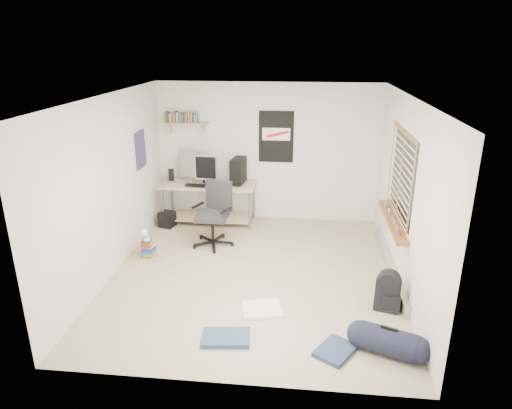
# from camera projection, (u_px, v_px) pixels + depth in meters

# --- Properties ---
(floor) EXTENTS (4.00, 4.50, 0.01)m
(floor) POSITION_uv_depth(u_px,v_px,m) (254.00, 274.00, 6.57)
(floor) COLOR gray
(floor) RESTS_ON ground
(ceiling) EXTENTS (4.00, 4.50, 0.01)m
(ceiling) POSITION_uv_depth(u_px,v_px,m) (254.00, 96.00, 5.72)
(ceiling) COLOR white
(ceiling) RESTS_ON ground
(back_wall) EXTENTS (4.00, 0.01, 2.50)m
(back_wall) POSITION_uv_depth(u_px,v_px,m) (268.00, 153.00, 8.25)
(back_wall) COLOR silver
(back_wall) RESTS_ON ground
(left_wall) EXTENTS (0.01, 4.50, 2.50)m
(left_wall) POSITION_uv_depth(u_px,v_px,m) (111.00, 186.00, 6.35)
(left_wall) COLOR silver
(left_wall) RESTS_ON ground
(right_wall) EXTENTS (0.01, 4.50, 2.50)m
(right_wall) POSITION_uv_depth(u_px,v_px,m) (406.00, 196.00, 5.94)
(right_wall) COLOR silver
(right_wall) RESTS_ON ground
(desk) EXTENTS (1.85, 1.30, 0.77)m
(desk) POSITION_uv_depth(u_px,v_px,m) (209.00, 203.00, 8.34)
(desk) COLOR tan
(desk) RESTS_ON floor
(monitor_left) EXTENTS (0.45, 0.29, 0.49)m
(monitor_left) POSITION_uv_depth(u_px,v_px,m) (190.00, 169.00, 8.10)
(monitor_left) COLOR #9A9B9F
(monitor_left) RESTS_ON desk
(monitor_right) EXTENTS (0.41, 0.13, 0.44)m
(monitor_right) POSITION_uv_depth(u_px,v_px,m) (206.00, 173.00, 7.95)
(monitor_right) COLOR #B9B9BE
(monitor_right) RESTS_ON desk
(pc_tower) EXTENTS (0.26, 0.45, 0.44)m
(pc_tower) POSITION_uv_depth(u_px,v_px,m) (238.00, 170.00, 8.08)
(pc_tower) COLOR black
(pc_tower) RESTS_ON desk
(keyboard) EXTENTS (0.37, 0.16, 0.02)m
(keyboard) POSITION_uv_depth(u_px,v_px,m) (195.00, 185.00, 7.98)
(keyboard) COLOR black
(keyboard) RESTS_ON desk
(speaker_left) EXTENTS (0.12, 0.12, 0.20)m
(speaker_left) POSITION_uv_depth(u_px,v_px,m) (171.00, 175.00, 8.28)
(speaker_left) COLOR black
(speaker_left) RESTS_ON desk
(speaker_right) EXTENTS (0.12, 0.12, 0.18)m
(speaker_right) POSITION_uv_depth(u_px,v_px,m) (206.00, 178.00, 8.12)
(speaker_right) COLOR black
(speaker_right) RESTS_ON desk
(office_chair) EXTENTS (0.89, 0.89, 1.06)m
(office_chair) POSITION_uv_depth(u_px,v_px,m) (212.00, 217.00, 7.34)
(office_chair) COLOR #262629
(office_chair) RESTS_ON floor
(wall_shelf) EXTENTS (0.80, 0.22, 0.24)m
(wall_shelf) POSITION_uv_depth(u_px,v_px,m) (186.00, 123.00, 8.11)
(wall_shelf) COLOR tan
(wall_shelf) RESTS_ON back_wall
(poster_back_wall) EXTENTS (0.62, 0.03, 0.92)m
(poster_back_wall) POSITION_uv_depth(u_px,v_px,m) (276.00, 137.00, 8.11)
(poster_back_wall) COLOR black
(poster_back_wall) RESTS_ON back_wall
(poster_left_wall) EXTENTS (0.02, 0.42, 0.60)m
(poster_left_wall) POSITION_uv_depth(u_px,v_px,m) (140.00, 150.00, 7.38)
(poster_left_wall) COLOR navy
(poster_left_wall) RESTS_ON left_wall
(window) EXTENTS (0.10, 1.50, 1.26)m
(window) POSITION_uv_depth(u_px,v_px,m) (399.00, 175.00, 6.16)
(window) COLOR brown
(window) RESTS_ON right_wall
(baseboard_heater) EXTENTS (0.08, 2.50, 0.18)m
(baseboard_heater) POSITION_uv_depth(u_px,v_px,m) (390.00, 265.00, 6.62)
(baseboard_heater) COLOR #B7B2A8
(baseboard_heater) RESTS_ON floor
(backpack) EXTENTS (0.35, 0.31, 0.40)m
(backpack) POSITION_uv_depth(u_px,v_px,m) (387.00, 294.00, 5.65)
(backpack) COLOR black
(backpack) RESTS_ON floor
(duffel_bag) EXTENTS (0.39, 0.39, 0.60)m
(duffel_bag) POSITION_uv_depth(u_px,v_px,m) (388.00, 342.00, 4.85)
(duffel_bag) COLOR black
(duffel_bag) RESTS_ON floor
(tshirt) EXTENTS (0.55, 0.50, 0.04)m
(tshirt) POSITION_uv_depth(u_px,v_px,m) (262.00, 309.00, 5.66)
(tshirt) COLOR silver
(tshirt) RESTS_ON floor
(jeans_a) EXTENTS (0.57, 0.39, 0.06)m
(jeans_a) POSITION_uv_depth(u_px,v_px,m) (226.00, 338.00, 5.10)
(jeans_a) COLOR navy
(jeans_a) RESTS_ON floor
(jeans_b) EXTENTS (0.52, 0.55, 0.06)m
(jeans_b) POSITION_uv_depth(u_px,v_px,m) (335.00, 351.00, 4.90)
(jeans_b) COLOR navy
(jeans_b) RESTS_ON floor
(book_stack) EXTENTS (0.42, 0.36, 0.27)m
(book_stack) POSITION_uv_depth(u_px,v_px,m) (147.00, 248.00, 7.05)
(book_stack) COLOR brown
(book_stack) RESTS_ON floor
(desk_lamp) EXTENTS (0.12, 0.19, 0.19)m
(desk_lamp) POSITION_uv_depth(u_px,v_px,m) (147.00, 234.00, 6.95)
(desk_lamp) COLOR white
(desk_lamp) RESTS_ON book_stack
(subwoofer) EXTENTS (0.30, 0.30, 0.27)m
(subwoofer) POSITION_uv_depth(u_px,v_px,m) (167.00, 219.00, 8.19)
(subwoofer) COLOR black
(subwoofer) RESTS_ON floor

